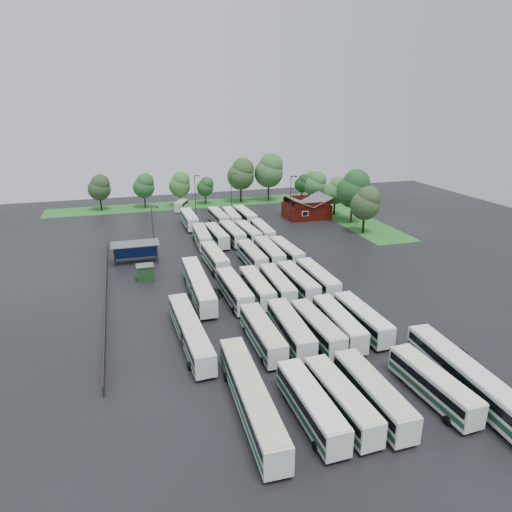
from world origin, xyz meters
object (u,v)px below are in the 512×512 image
object	(u,v)px
artic_bus_west_a	(251,396)
minibus	(181,205)
artic_bus_east	(467,378)
brick_building	(306,210)

from	to	relation	value
artic_bus_west_a	minibus	world-z (taller)	artic_bus_west_a
artic_bus_west_a	artic_bus_east	world-z (taller)	artic_bus_east
artic_bus_west_a	minibus	bearing A→B (deg)	88.23
artic_bus_east	minibus	xyz separation A→B (m)	(-16.12, 84.84, -0.38)
brick_building	artic_bus_west_a	world-z (taller)	brick_building
minibus	brick_building	bearing A→B (deg)	-4.90
artic_bus_east	minibus	distance (m)	86.35
artic_bus_east	minibus	size ratio (longest dim) A/B	2.83
brick_building	artic_bus_east	bearing A→B (deg)	-99.85
artic_bus_west_a	artic_bus_east	distance (m)	21.31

